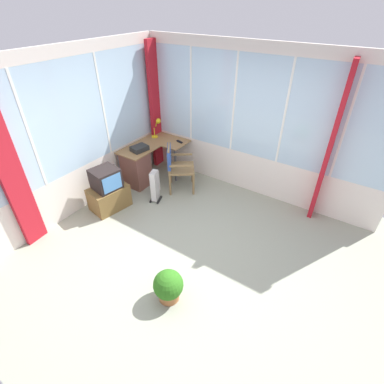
# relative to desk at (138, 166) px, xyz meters

# --- Properties ---
(ground) EXTENTS (5.00, 5.47, 0.06)m
(ground) POSITION_rel_desk_xyz_m (-1.01, -1.93, -0.42)
(ground) COLOR gray
(north_window_panel) EXTENTS (4.00, 0.07, 2.62)m
(north_window_panel) POSITION_rel_desk_xyz_m (-1.01, 0.34, 0.91)
(north_window_panel) COLOR silver
(north_window_panel) RESTS_ON ground
(east_window_panel) EXTENTS (0.07, 4.47, 2.62)m
(east_window_panel) POSITION_rel_desk_xyz_m (1.02, -1.93, 0.92)
(east_window_panel) COLOR silver
(east_window_panel) RESTS_ON ground
(curtain_north_left) EXTENTS (0.33, 0.10, 2.52)m
(curtain_north_left) POSITION_rel_desk_xyz_m (-2.11, 0.26, 0.87)
(curtain_north_left) COLOR #B31A25
(curtain_north_left) RESTS_ON ground
(curtain_corner) EXTENTS (0.32, 0.09, 2.52)m
(curtain_corner) POSITION_rel_desk_xyz_m (0.89, 0.21, 0.87)
(curtain_corner) COLOR #B31A25
(curtain_corner) RESTS_ON ground
(curtain_east_far) EXTENTS (0.33, 0.09, 2.52)m
(curtain_east_far) POSITION_rel_desk_xyz_m (0.94, -3.16, 0.87)
(curtain_east_far) COLOR #B31A25
(curtain_east_far) RESTS_ON ground
(desk) EXTENTS (1.27, 0.89, 0.73)m
(desk) POSITION_rel_desk_xyz_m (0.00, 0.00, 0.00)
(desk) COLOR olive
(desk) RESTS_ON ground
(desk_lamp) EXTENTS (0.23, 0.20, 0.38)m
(desk_lamp) POSITION_rel_desk_xyz_m (0.75, 0.06, 0.58)
(desk_lamp) COLOR yellow
(desk_lamp) RESTS_ON desk
(tv_remote) EXTENTS (0.08, 0.16, 0.02)m
(tv_remote) POSITION_rel_desk_xyz_m (0.76, -0.47, 0.34)
(tv_remote) COLOR black
(tv_remote) RESTS_ON desk
(paper_tray) EXTENTS (0.34, 0.28, 0.09)m
(paper_tray) POSITION_rel_desk_xyz_m (0.04, -0.05, 0.38)
(paper_tray) COLOR #272826
(paper_tray) RESTS_ON desk
(wooden_armchair) EXTENTS (0.67, 0.67, 0.90)m
(wooden_armchair) POSITION_rel_desk_xyz_m (0.24, -0.72, 0.18)
(wooden_armchair) COLOR olive
(wooden_armchair) RESTS_ON ground
(tv_on_stand) EXTENTS (0.71, 0.55, 0.78)m
(tv_on_stand) POSITION_rel_desk_xyz_m (-0.89, -0.11, -0.05)
(tv_on_stand) COLOR brown
(tv_on_stand) RESTS_ON ground
(space_heater) EXTENTS (0.29, 0.24, 0.61)m
(space_heater) POSITION_rel_desk_xyz_m (-0.26, -0.64, -0.08)
(space_heater) COLOR silver
(space_heater) RESTS_ON ground
(potted_plant) EXTENTS (0.38, 0.38, 0.44)m
(potted_plant) POSITION_rel_desk_xyz_m (-1.81, -2.13, -0.16)
(potted_plant) COLOR #A26337
(potted_plant) RESTS_ON ground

